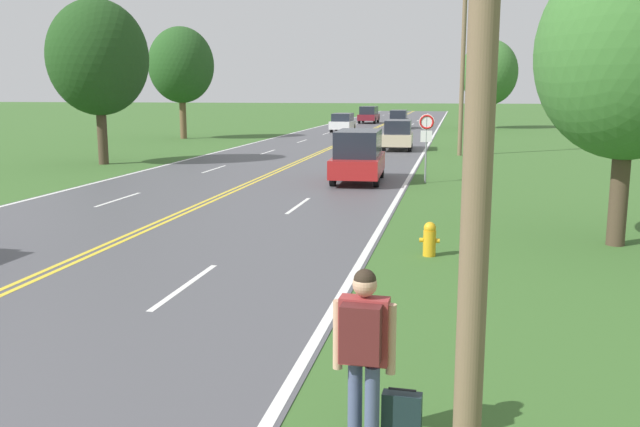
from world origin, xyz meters
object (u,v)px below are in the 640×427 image
object	(u,v)px
tree_behind_sign	(98,58)
car_white_van_receding	(343,122)
fire_hydrant	(430,239)
suitcase	(402,420)
car_black_van_distant	(399,119)
tree_left_verge	(630,54)
tree_right_cluster	(489,73)
hitchhiker_person	(363,341)
traffic_sign	(426,131)
car_maroon_suv_horizon	(369,114)
car_champagne_van_mid_far	(398,134)
tree_mid_treeline	(181,65)
car_red_van_mid_near	(358,155)

from	to	relation	value
tree_behind_sign	car_white_van_receding	bearing A→B (deg)	76.49
fire_hydrant	car_white_van_receding	distance (m)	45.78
suitcase	car_black_van_distant	world-z (taller)	car_black_van_distant
tree_left_verge	tree_behind_sign	xyz separation A→B (m)	(-20.59, 13.87, 0.75)
suitcase	tree_right_cluster	xyz separation A→B (m)	(3.18, 60.93, 4.96)
hitchhiker_person	traffic_sign	world-z (taller)	traffic_sign
traffic_sign	car_maroon_suv_horizon	size ratio (longest dim) A/B	0.62
car_black_van_distant	tree_left_verge	bearing A→B (deg)	8.95
tree_behind_sign	tree_right_cluster	bearing A→B (deg)	62.01
fire_hydrant	tree_right_cluster	size ratio (longest dim) A/B	0.09
hitchhiker_person	tree_behind_sign	size ratio (longest dim) A/B	0.23
hitchhiker_person	car_maroon_suv_horizon	xyz separation A→B (m)	(-8.92, 69.26, -0.13)
car_champagne_van_mid_far	hitchhiker_person	bearing A→B (deg)	1.89
car_champagne_van_mid_far	tree_left_verge	bearing A→B (deg)	13.58
car_white_van_receding	car_maroon_suv_horizon	size ratio (longest dim) A/B	1.03
hitchhiker_person	tree_left_verge	xyz separation A→B (m)	(4.50, 10.17, 3.20)
tree_mid_treeline	car_black_van_distant	world-z (taller)	tree_mid_treeline
suitcase	fire_hydrant	size ratio (longest dim) A/B	0.84
tree_behind_sign	fire_hydrant	bearing A→B (deg)	-43.91
car_maroon_suv_horizon	car_red_van_mid_near	bearing A→B (deg)	-171.56
car_black_van_distant	car_red_van_mid_near	bearing A→B (deg)	0.94
tree_right_cluster	car_black_van_distant	xyz separation A→B (m)	(-8.33, -1.58, -4.34)
suitcase	fire_hydrant	distance (m)	8.15
fire_hydrant	car_red_van_mid_near	bearing A→B (deg)	105.52
fire_hydrant	car_champagne_van_mid_far	size ratio (longest dim) A/B	0.18
car_champagne_van_mid_far	car_black_van_distant	bearing A→B (deg)	-177.70
traffic_sign	tree_left_verge	xyz separation A→B (m)	(4.85, -10.06, 2.32)
hitchhiker_person	tree_mid_treeline	bearing A→B (deg)	27.06
suitcase	traffic_sign	bearing A→B (deg)	4.29
car_champagne_van_mid_far	car_white_van_receding	world-z (taller)	car_champagne_van_mid_far
suitcase	car_white_van_receding	world-z (taller)	car_white_van_receding
suitcase	tree_mid_treeline	xyz separation A→B (m)	(-19.79, 41.82, 5.12)
tree_behind_sign	traffic_sign	bearing A→B (deg)	-13.61
hitchhiker_person	fire_hydrant	xyz separation A→B (m)	(0.31, 8.25, -0.74)
fire_hydrant	car_champagne_van_mid_far	distance (m)	27.07
suitcase	car_maroon_suv_horizon	world-z (taller)	car_maroon_suv_horizon
car_white_van_receding	tree_mid_treeline	bearing A→B (deg)	136.27
car_red_van_mid_near	car_champagne_van_mid_far	bearing A→B (deg)	176.48
tree_behind_sign	car_maroon_suv_horizon	xyz separation A→B (m)	(7.18, 45.22, -4.09)
car_white_van_receding	tree_behind_sign	bearing A→B (deg)	165.53
tree_right_cluster	car_white_van_receding	xyz separation A→B (m)	(-12.69, -7.99, -4.40)
fire_hydrant	car_red_van_mid_near	xyz separation A→B (m)	(-3.26, 11.74, 0.66)
car_black_van_distant	tree_behind_sign	bearing A→B (deg)	-19.44
tree_mid_treeline	car_maroon_suv_horizon	world-z (taller)	tree_mid_treeline
traffic_sign	tree_behind_sign	bearing A→B (deg)	166.39
tree_right_cluster	car_red_van_mid_near	bearing A→B (deg)	-99.01
fire_hydrant	car_maroon_suv_horizon	distance (m)	61.71
hitchhiker_person	traffic_sign	xyz separation A→B (m)	(-0.35, 20.23, 0.88)
fire_hydrant	tree_mid_treeline	size ratio (longest dim) A/B	0.09
hitchhiker_person	car_white_van_receding	world-z (taller)	hitchhiker_person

